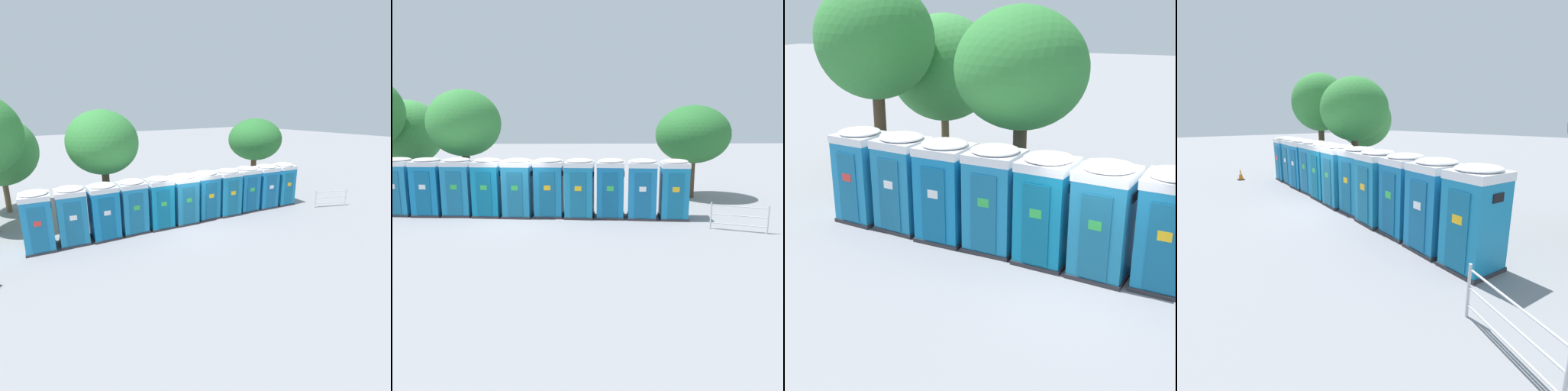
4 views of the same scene
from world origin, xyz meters
TOP-DOWN VIEW (x-y plane):
  - ground_plane at (0.00, 0.00)m, footprint 120.00×120.00m
  - portapotty_0 at (-6.58, 1.10)m, footprint 1.29×1.33m
  - portapotty_1 at (-5.25, 1.01)m, footprint 1.36×1.34m
  - portapotty_2 at (-3.93, 0.82)m, footprint 1.30×1.27m
  - portapotty_3 at (-2.60, 0.76)m, footprint 1.30×1.27m
  - portapotty_4 at (-1.28, 0.58)m, footprint 1.30×1.31m
  - portapotty_5 at (0.04, 0.43)m, footprint 1.36×1.33m
  - portapotty_6 at (1.38, 0.41)m, footprint 1.32×1.29m
  - portapotty_7 at (2.69, 0.20)m, footprint 1.37×1.35m
  - portapotty_8 at (4.02, 0.13)m, footprint 1.33×1.34m
  - portapotty_9 at (5.34, -0.06)m, footprint 1.36×1.35m
  - portapotty_10 at (6.66, -0.22)m, footprint 1.28×1.32m
  - street_tree_1 at (8.81, 4.43)m, footprint 3.93×3.93m
  - street_tree_3 at (-2.93, 3.38)m, footprint 3.58×3.58m
  - event_barrier at (8.61, -2.28)m, footprint 1.91×0.83m

SIDE VIEW (x-z plane):
  - ground_plane at x=0.00m, z-range 0.00..0.00m
  - event_barrier at x=8.61m, z-range 0.04..1.09m
  - portapotty_2 at x=-3.93m, z-range 0.01..2.55m
  - portapotty_3 at x=-2.60m, z-range 0.01..2.55m
  - portapotty_6 at x=1.38m, z-range 0.01..2.55m
  - portapotty_7 at x=2.69m, z-range 0.01..2.55m
  - portapotty_5 at x=0.04m, z-range 0.01..2.55m
  - portapotty_1 at x=-5.25m, z-range 0.01..2.55m
  - portapotty_9 at x=5.34m, z-range 0.01..2.55m
  - portapotty_4 at x=-1.28m, z-range 0.01..2.55m
  - portapotty_8 at x=4.02m, z-range 0.01..2.55m
  - portapotty_10 at x=6.66m, z-range 0.01..2.55m
  - portapotty_0 at x=-6.58m, z-range 0.01..2.55m
  - street_tree_1 at x=8.81m, z-range 0.92..5.87m
  - street_tree_3 at x=-2.93m, z-range 1.17..6.79m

